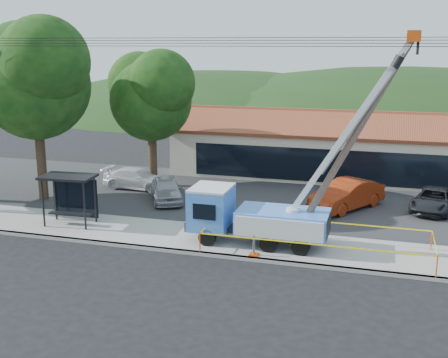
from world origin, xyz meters
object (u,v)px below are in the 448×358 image
leaning_pole (353,138)px  car_red (346,210)px  car_dark (434,212)px  bus_shelter (70,188)px  car_silver (167,202)px  car_white (137,190)px  utility_truck (255,213)px

leaning_pole → car_red: leaning_pole is taller
leaning_pole → car_dark: leaning_pole is taller
bus_shelter → car_dark: size_ratio=0.62×
car_silver → car_white: car_silver is taller
utility_truck → car_silver: (-6.75, 5.72, -1.59)m
utility_truck → car_dark: size_ratio=2.19×
car_dark → car_white: bearing=-163.9°
utility_truck → car_white: (-9.67, 7.93, -1.59)m
car_red → car_white: size_ratio=1.12×
car_red → car_white: (-13.34, 0.90, 0.00)m
utility_truck → car_dark: utility_truck is taller
car_red → car_silver: bearing=-139.8°
car_silver → car_dark: 15.36m
leaning_pole → car_dark: 10.38m
leaning_pole → car_silver: leaning_pole is taller
car_silver → car_white: bearing=115.7°
car_white → bus_shelter: bearing=-177.5°
utility_truck → leaning_pole: (4.22, 0.21, 3.72)m
leaning_pole → car_white: size_ratio=2.12×
car_silver → car_red: (10.42, 1.31, 0.00)m
car_red → car_dark: size_ratio=1.12×
car_red → car_dark: car_red is taller
car_red → car_white: car_red is taller
utility_truck → bus_shelter: bearing=178.7°
utility_truck → car_dark: (8.43, 8.07, -1.59)m
car_silver → car_red: car_red is taller
car_white → car_red: bearing=-90.5°
utility_truck → bus_shelter: 9.79m
car_white → car_silver: bearing=-123.7°
car_silver → car_dark: car_silver is taller
car_red → car_dark: 4.88m
car_white → car_dark: (18.10, 0.14, 0.00)m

